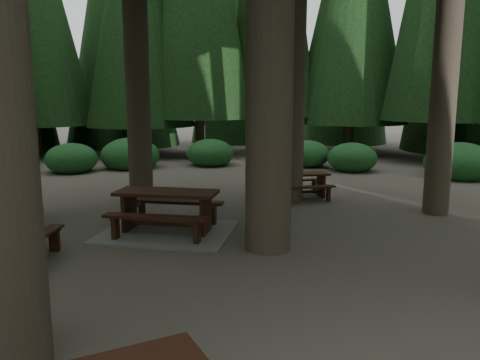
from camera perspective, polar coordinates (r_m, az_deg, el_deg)
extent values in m
plane|color=#564D46|center=(8.47, -1.55, -9.10)|extent=(80.00, 80.00, 0.00)
cube|color=black|center=(8.58, -23.82, -6.62)|extent=(0.71, 1.78, 0.05)
cube|color=black|center=(9.48, -24.99, -5.74)|extent=(0.54, 0.22, 0.71)
cube|color=black|center=(9.46, -25.01, -5.39)|extent=(1.40, 0.46, 0.06)
cube|color=black|center=(8.94, -27.09, -8.00)|extent=(0.47, 1.45, 0.08)
cube|color=gray|center=(9.88, -8.83, -6.27)|extent=(3.25, 3.00, 0.05)
cube|color=black|center=(9.68, -8.96, -1.53)|extent=(2.21, 1.51, 0.07)
cube|color=black|center=(10.39, -7.68, -2.65)|extent=(2.02, 1.03, 0.06)
cube|color=black|center=(9.13, -10.31, -4.48)|extent=(2.02, 1.03, 0.06)
cube|color=black|center=(10.07, -13.34, -3.83)|extent=(0.32, 0.62, 0.82)
cube|color=black|center=(10.05, -13.36, -3.45)|extent=(0.70, 1.57, 0.07)
cube|color=black|center=(9.54, -4.20, -4.34)|extent=(0.32, 0.62, 0.82)
cube|color=black|center=(9.53, -4.20, -3.94)|extent=(0.70, 1.57, 0.07)
cube|color=black|center=(9.83, -8.86, -5.26)|extent=(1.63, 0.72, 0.09)
cube|color=black|center=(13.12, 7.24, 0.74)|extent=(1.64, 0.65, 0.05)
cube|color=black|center=(13.67, 6.46, -0.03)|extent=(1.63, 0.24, 0.05)
cube|color=black|center=(12.66, 8.02, -0.87)|extent=(1.63, 0.24, 0.05)
cube|color=black|center=(12.98, 4.48, -0.90)|extent=(0.08, 0.50, 0.65)
cube|color=black|center=(12.97, 4.49, -0.66)|extent=(0.08, 1.32, 0.05)
cube|color=black|center=(13.41, 9.84, -0.67)|extent=(0.08, 0.50, 0.65)
cube|color=black|center=(13.40, 9.85, -0.44)|extent=(0.08, 1.32, 0.05)
cube|color=black|center=(13.21, 7.19, -1.48)|extent=(1.36, 0.08, 0.07)
ellipsoid|color=#1A4E25|center=(18.13, 25.19, 1.51)|extent=(2.42, 2.42, 1.49)
ellipsoid|color=#1A4E25|center=(18.48, 13.51, 2.33)|extent=(1.90, 1.90, 1.17)
ellipsoid|color=#1A4E25|center=(19.34, 8.17, 2.84)|extent=(1.84, 1.84, 1.13)
ellipsoid|color=#1A4E25|center=(19.46, -3.64, 2.96)|extent=(1.95, 1.95, 1.20)
ellipsoid|color=#1A4E25|center=(19.24, -13.21, 2.64)|extent=(2.31, 2.31, 1.42)
ellipsoid|color=#1A4E25|center=(18.79, -19.85, 2.13)|extent=(1.93, 1.93, 1.19)
cone|color=black|center=(30.48, -0.89, 19.98)|extent=(5.34, 5.34, 16.14)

